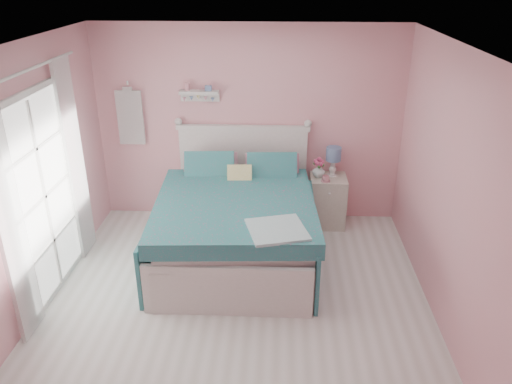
# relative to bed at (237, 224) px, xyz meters

# --- Properties ---
(floor) EXTENTS (4.50, 4.50, 0.00)m
(floor) POSITION_rel_bed_xyz_m (0.07, -1.12, -0.43)
(floor) COLOR beige
(floor) RESTS_ON ground
(room_shell) EXTENTS (4.50, 4.50, 4.50)m
(room_shell) POSITION_rel_bed_xyz_m (0.07, -1.12, 1.16)
(room_shell) COLOR pink
(room_shell) RESTS_ON floor
(bed) EXTENTS (1.88, 2.31, 1.31)m
(bed) POSITION_rel_bed_xyz_m (0.00, 0.00, 0.00)
(bed) COLOR silver
(bed) RESTS_ON floor
(nightstand) EXTENTS (0.48, 0.47, 0.69)m
(nightstand) POSITION_rel_bed_xyz_m (1.14, 0.88, -0.08)
(nightstand) COLOR beige
(nightstand) RESTS_ON floor
(table_lamp) EXTENTS (0.20, 0.20, 0.39)m
(table_lamp) POSITION_rel_bed_xyz_m (1.19, 0.95, 0.53)
(table_lamp) COLOR white
(table_lamp) RESTS_ON nightstand
(vase) EXTENTS (0.21, 0.21, 0.17)m
(vase) POSITION_rel_bed_xyz_m (1.00, 0.89, 0.35)
(vase) COLOR silver
(vase) RESTS_ON nightstand
(teacup) EXTENTS (0.12, 0.12, 0.08)m
(teacup) POSITION_rel_bed_xyz_m (1.09, 0.74, 0.30)
(teacup) COLOR pink
(teacup) RESTS_ON nightstand
(roses) EXTENTS (0.14, 0.11, 0.12)m
(roses) POSITION_rel_bed_xyz_m (1.00, 0.89, 0.47)
(roses) COLOR #C94473
(roses) RESTS_ON vase
(wall_shelf) EXTENTS (0.50, 0.15, 0.25)m
(wall_shelf) POSITION_rel_bed_xyz_m (-0.55, 1.07, 1.31)
(wall_shelf) COLOR silver
(wall_shelf) RESTS_ON room_shell
(hanging_dress) EXTENTS (0.34, 0.03, 0.72)m
(hanging_dress) POSITION_rel_bed_xyz_m (-1.48, 1.06, 0.97)
(hanging_dress) COLOR white
(hanging_dress) RESTS_ON room_shell
(french_door) EXTENTS (0.04, 1.32, 2.16)m
(french_door) POSITION_rel_bed_xyz_m (-1.90, -0.72, 0.65)
(french_door) COLOR silver
(french_door) RESTS_ON floor
(curtain_near) EXTENTS (0.04, 0.40, 2.32)m
(curtain_near) POSITION_rel_bed_xyz_m (-1.84, -1.46, 0.75)
(curtain_near) COLOR white
(curtain_near) RESTS_ON floor
(curtain_far) EXTENTS (0.04, 0.40, 2.32)m
(curtain_far) POSITION_rel_bed_xyz_m (-1.84, 0.03, 0.75)
(curtain_far) COLOR white
(curtain_far) RESTS_ON floor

